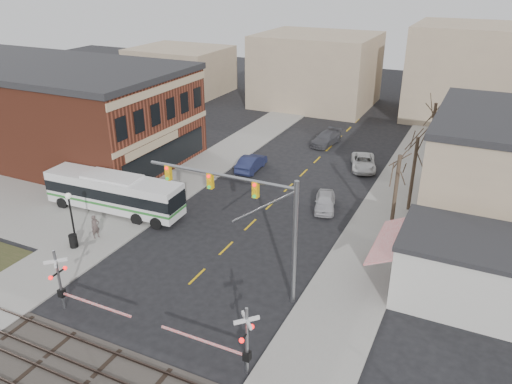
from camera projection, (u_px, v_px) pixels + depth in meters
ground at (180, 293)px, 31.24m from camera, size 160.00×160.00×0.00m
sidewalk_west at (210, 164)px, 51.36m from camera, size 5.00×60.00×0.12m
sidewalk_east at (397, 198)px, 43.91m from camera, size 5.00×60.00×0.12m
plaza_west at (2, 197)px, 43.95m from camera, size 20.00×10.00×0.11m
ballast_strip at (90, 380)px, 24.66m from camera, size 160.00×5.00×0.06m
rail_tracks at (90, 378)px, 24.62m from camera, size 160.00×3.91×0.14m
brick_building at (47, 109)px, 52.97m from camera, size 30.40×15.40×9.60m
awning_shop at (467, 269)px, 29.83m from camera, size 9.74×6.20×4.30m
tree_east_a at (395, 200)px, 35.53m from camera, size 0.28×0.28×6.75m
tree_east_b at (413, 174)px, 40.43m from camera, size 0.28×0.28×6.30m
tree_east_c at (430, 141)px, 46.73m from camera, size 0.28×0.28×7.20m
transit_bus at (114, 192)px, 40.85m from camera, size 12.13×3.20×3.09m
traffic_signal_mast at (252, 209)px, 29.18m from camera, size 9.85×0.30×8.00m
rr_crossing_west at (65, 282)px, 28.89m from camera, size 5.60×1.36×4.00m
rr_crossing_east at (239, 339)px, 24.48m from camera, size 5.60×1.36×4.00m
street_lamp at (70, 207)px, 35.51m from camera, size 0.44×0.44×4.00m
trash_bin at (73, 241)px, 35.93m from camera, size 0.60×0.60×0.98m
car_a at (325, 202)px, 41.72m from camera, size 2.65×4.35×1.38m
car_b at (251, 163)px, 49.64m from camera, size 1.86×4.78×1.55m
car_c at (363, 162)px, 50.03m from camera, size 3.59×5.37×1.37m
car_d at (326, 138)px, 56.85m from camera, size 2.71×5.25×1.46m
pedestrian_near at (95, 227)px, 36.99m from camera, size 0.61×0.76×1.83m
pedestrian_far at (117, 201)px, 40.87m from camera, size 1.05×1.15×1.93m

